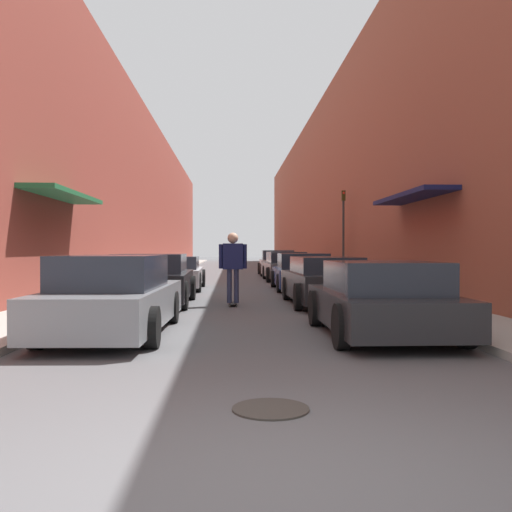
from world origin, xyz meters
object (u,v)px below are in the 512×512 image
skateboarder (233,261)px  parked_car_left_1 (152,280)px  parked_car_right_3 (285,267)px  parked_car_left_2 (175,273)px  parked_car_right_2 (302,272)px  parked_car_left_0 (114,297)px  parked_car_right_4 (277,263)px  parked_car_right_1 (324,281)px  manhole_cover (271,409)px  traffic_light (343,225)px  parked_car_right_0 (381,300)px

skateboarder → parked_car_left_1: bearing=171.0°
parked_car_right_3 → parked_car_left_1: bearing=-112.1°
parked_car_left_2 → parked_car_right_2: bearing=-3.9°
parked_car_left_0 → parked_car_right_4: size_ratio=1.04×
parked_car_right_2 → parked_car_right_1: bearing=-91.0°
parked_car_left_2 → parked_car_right_4: 12.05m
parked_car_right_3 → manhole_cover: size_ratio=6.64×
traffic_light → parked_car_left_0: bearing=-114.2°
parked_car_right_1 → parked_car_right_4: (0.13, 17.00, 0.06)m
parked_car_left_2 → parked_car_right_2: 4.56m
traffic_light → parked_car_right_4: bearing=110.6°
parked_car_right_3 → parked_car_right_4: bearing=89.3°
parked_car_left_0 → parked_car_left_2: parked_car_left_0 is taller
parked_car_left_0 → parked_car_right_2: (4.50, 10.55, -0.02)m
parked_car_right_0 → parked_car_right_1: size_ratio=0.89×
parked_car_left_1 → parked_car_right_1: 4.50m
parked_car_right_2 → skateboarder: 6.21m
parked_car_right_0 → parked_car_right_2: size_ratio=0.91×
parked_car_right_3 → traffic_light: traffic_light is taller
parked_car_left_1 → parked_car_right_3: bearing=67.9°
parked_car_left_0 → parked_car_right_2: parked_car_left_0 is taller
parked_car_right_3 → manhole_cover: (-2.12, -21.07, -0.63)m
skateboarder → manhole_cover: skateboarder is taller
parked_car_left_2 → parked_car_right_0: bearing=-68.0°
parked_car_left_0 → parked_car_right_4: (4.53, 22.01, 0.03)m
parked_car_left_0 → parked_car_right_3: size_ratio=1.01×
parked_car_right_1 → manhole_cover: bearing=-102.1°
parked_car_left_1 → parked_car_left_0: bearing=-88.9°
parked_car_left_2 → parked_car_right_3: bearing=51.2°
parked_car_left_1 → traffic_light: 12.64m
parked_car_left_2 → manhole_cover: size_ratio=6.69×
manhole_cover → traffic_light: 20.81m
parked_car_right_0 → parked_car_right_3: (-0.01, 16.83, 0.04)m
parked_car_left_1 → parked_car_right_4: 17.42m
parked_car_left_1 → parked_car_right_2: (4.60, 5.33, -0.03)m
parked_car_left_1 → manhole_cover: size_ratio=6.41×
skateboarder → traffic_light: size_ratio=0.47×
parked_car_left_0 → traffic_light: 17.12m
parked_car_right_1 → traffic_light: size_ratio=1.19×
parked_car_left_0 → parked_car_right_2: 11.47m
parked_car_left_2 → traffic_light: (7.02, 4.67, 1.94)m
parked_car_right_1 → parked_car_right_2: bearing=89.0°
parked_car_right_3 → parked_car_right_4: size_ratio=1.02×
traffic_light → parked_car_right_2: bearing=-116.4°
parked_car_left_0 → manhole_cover: parked_car_left_0 is taller
parked_car_left_0 → parked_car_right_0: parked_car_left_0 is taller
parked_car_right_0 → manhole_cover: parked_car_right_0 is taller
parked_car_right_4 → traffic_light: size_ratio=1.15×
parked_car_right_2 → skateboarder: skateboarder is taller
parked_car_right_2 → traffic_light: bearing=63.6°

